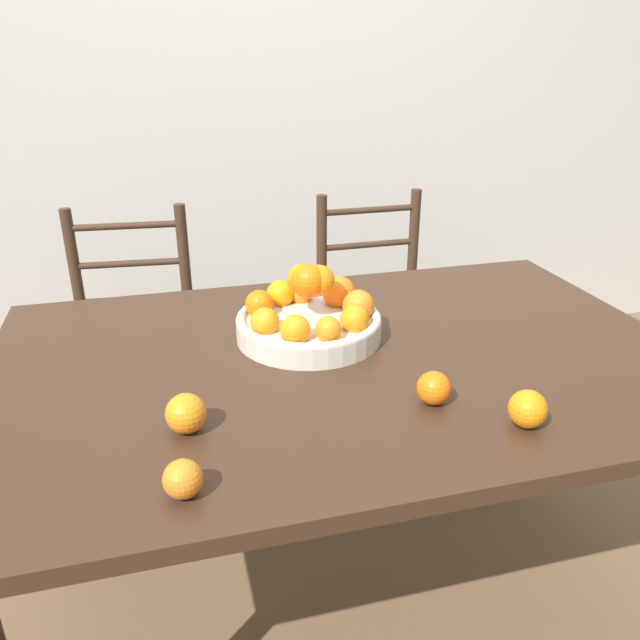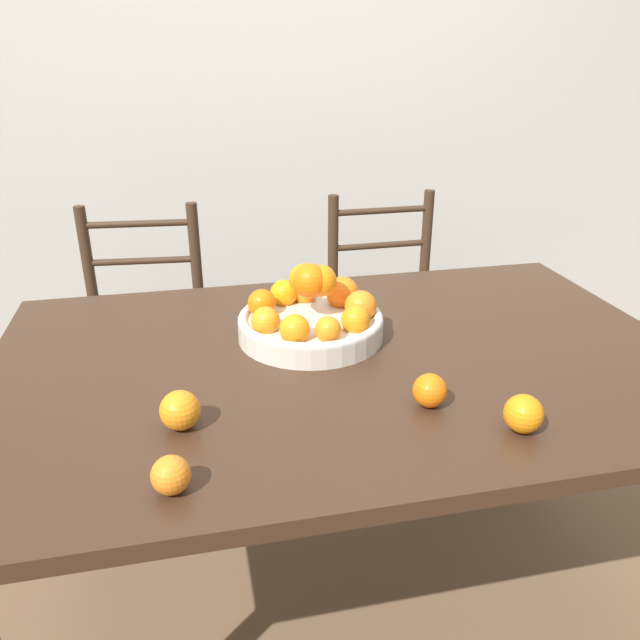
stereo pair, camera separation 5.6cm
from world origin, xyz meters
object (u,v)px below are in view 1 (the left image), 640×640
orange_loose_2 (183,479)px  chair_right (378,322)px  orange_loose_0 (434,388)px  orange_loose_3 (186,414)px  fruit_bowl (310,316)px  orange_loose_1 (528,409)px  chair_left (135,349)px

orange_loose_2 → chair_right: (0.79, 1.25, -0.36)m
orange_loose_0 → orange_loose_3: orange_loose_3 is taller
fruit_bowl → orange_loose_0: bearing=-66.4°
orange_loose_0 → orange_loose_3: bearing=177.0°
orange_loose_2 → orange_loose_3: orange_loose_3 is taller
chair_right → fruit_bowl: bearing=-122.7°
orange_loose_1 → orange_loose_2: orange_loose_1 is taller
orange_loose_1 → orange_loose_3: size_ratio=0.96×
orange_loose_2 → chair_right: chair_right is taller
chair_left → chair_right: bearing=4.9°
chair_right → orange_loose_0: bearing=-105.7°
orange_loose_2 → chair_right: size_ratio=0.07×
orange_loose_3 → chair_left: 1.14m
fruit_bowl → orange_loose_3: 0.47m
fruit_bowl → chair_right: size_ratio=0.38×
orange_loose_0 → chair_left: bearing=119.5°
fruit_bowl → orange_loose_3: (-0.32, -0.34, -0.02)m
fruit_bowl → orange_loose_1: 0.57m
orange_loose_1 → chair_right: size_ratio=0.08×
chair_left → chair_right: same height
orange_loose_1 → chair_right: 1.28m
chair_left → orange_loose_1: bearing=-53.3°
orange_loose_0 → orange_loose_2: orange_loose_0 is taller
fruit_bowl → chair_right: (0.45, 0.73, -0.38)m
orange_loose_2 → chair_right: bearing=57.7°
orange_loose_0 → orange_loose_1: size_ratio=0.94×
orange_loose_0 → orange_loose_2: 0.52m
orange_loose_1 → chair_left: 1.48m
orange_loose_0 → orange_loose_1: bearing=-41.7°
fruit_bowl → chair_left: (-0.46, 0.73, -0.38)m
orange_loose_1 → chair_left: size_ratio=0.08×
orange_loose_1 → chair_right: chair_right is taller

